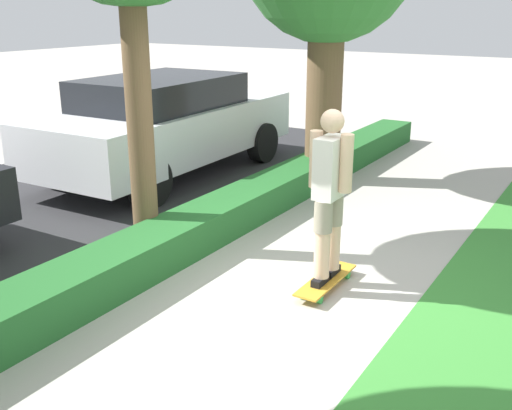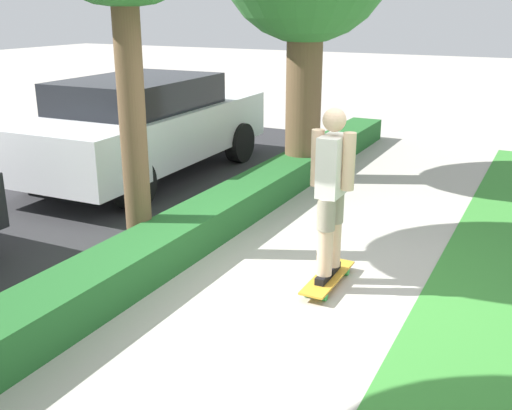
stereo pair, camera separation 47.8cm
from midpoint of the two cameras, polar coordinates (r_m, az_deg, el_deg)
ground_plane at (r=5.87m, az=7.09°, el=-8.10°), size 60.00×60.00×0.00m
street_asphalt at (r=8.37m, az=-19.88°, el=-0.83°), size 14.17×5.00×0.01m
hedge_row at (r=6.55m, az=-5.62°, el=-3.24°), size 14.17×0.60×0.40m
skateboard at (r=5.90m, az=9.01°, el=-7.16°), size 0.92×0.24×0.10m
skater_person at (r=5.58m, az=9.47°, el=1.17°), size 0.49×0.42×1.65m
parked_car_middle at (r=9.69m, az=-7.13°, el=7.74°), size 4.79×2.08×1.57m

